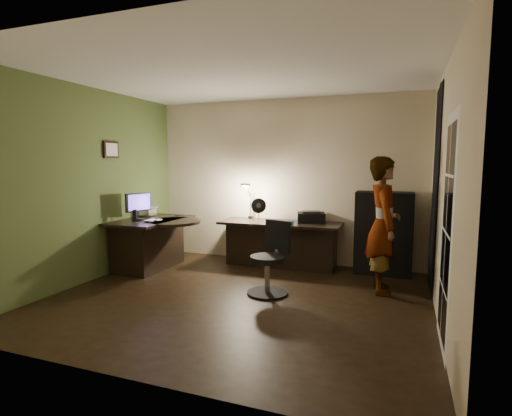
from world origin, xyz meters
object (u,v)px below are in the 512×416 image
(cabinet, at_px, (383,233))
(office_chair, at_px, (267,258))
(person, at_px, (383,225))
(desk_right, at_px, (280,244))
(monitor, at_px, (137,210))
(desk_left, at_px, (151,244))

(cabinet, distance_m, office_chair, 2.01)
(office_chair, relative_size, person, 0.53)
(desk_right, relative_size, office_chair, 2.08)
(person, bearing_deg, desk_right, 53.60)
(desk_right, distance_m, monitor, 2.28)
(desk_left, distance_m, person, 3.50)
(desk_right, xyz_separation_m, office_chair, (0.25, -1.36, 0.10))
(desk_left, xyz_separation_m, desk_right, (1.87, 0.80, -0.03))
(cabinet, height_order, person, person)
(desk_right, xyz_separation_m, person, (1.59, -0.73, 0.51))
(office_chair, xyz_separation_m, person, (1.34, 0.63, 0.41))
(office_chair, bearing_deg, cabinet, 70.04)
(cabinet, height_order, monitor, cabinet)
(desk_right, height_order, cabinet, cabinet)
(desk_right, relative_size, cabinet, 1.56)
(desk_left, distance_m, monitor, 0.59)
(desk_right, distance_m, office_chair, 1.39)
(desk_right, bearing_deg, cabinet, 4.59)
(desk_right, height_order, monitor, monitor)
(monitor, bearing_deg, desk_right, 42.99)
(desk_right, bearing_deg, office_chair, -80.45)
(office_chair, bearing_deg, monitor, -168.67)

